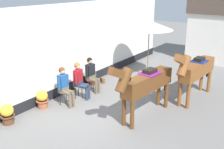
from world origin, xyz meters
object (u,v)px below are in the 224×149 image
seated_visitor_near (64,85)px  spare_stool_white (142,80)px  seated_visitor_middle (80,79)px  cafe_parasol (149,25)px  satchel_bag (103,80)px  saddled_horse_near (145,83)px  flower_planter_farthest (92,77)px  seated_visitor_far (92,73)px  saddled_horse_far (196,70)px  flower_planter_inner_near (42,99)px  flower_planter_nearest (7,114)px

seated_visitor_near → spare_stool_white: 3.27m
seated_visitor_middle → cafe_parasol: size_ratio=0.54×
seated_visitor_middle → satchel_bag: (-0.32, 1.83, -0.68)m
saddled_horse_near → flower_planter_farthest: size_ratio=4.67×
seated_visitor_far → saddled_horse_far: size_ratio=0.46×
cafe_parasol → flower_planter_farthest: bearing=-123.0°
seated_visitor_far → saddled_horse_near: saddled_horse_near is taller
saddled_horse_far → flower_planter_inner_near: saddled_horse_far is taller
seated_visitor_middle → saddled_horse_far: bearing=33.0°
saddled_horse_near → satchel_bag: bearing=148.9°
seated_visitor_middle → cafe_parasol: bearing=76.1°
seated_visitor_far → flower_planter_farthest: seated_visitor_far is taller
seated_visitor_near → flower_planter_inner_near: bearing=-130.1°
saddled_horse_near → flower_planter_inner_near: bearing=-156.8°
saddled_horse_near → spare_stool_white: 2.55m
cafe_parasol → satchel_bag: cafe_parasol is taller
flower_planter_farthest → seated_visitor_near: bearing=-76.4°
seated_visitor_middle → flower_planter_inner_near: 1.52m
flower_planter_nearest → spare_stool_white: flower_planter_nearest is taller
seated_visitor_near → seated_visitor_far: bearing=90.7°
saddled_horse_near → seated_visitor_far: bearing=164.8°
saddled_horse_far → flower_planter_nearest: saddled_horse_far is taller
seated_visitor_near → flower_planter_farthest: bearing=103.6°
flower_planter_nearest → cafe_parasol: (1.47, 6.39, 2.03)m
seated_visitor_far → spare_stool_white: 2.07m
cafe_parasol → satchel_bag: bearing=-123.8°
seated_visitor_middle → flower_planter_farthest: (-0.56, 1.40, -0.44)m
saddled_horse_far → flower_planter_nearest: 6.52m
saddled_horse_far → satchel_bag: 4.01m
seated_visitor_far → flower_planter_inner_near: bearing=-102.9°
seated_visitor_middle → cafe_parasol: cafe_parasol is taller
flower_planter_inner_near → spare_stool_white: size_ratio=1.39×
saddled_horse_far → satchel_bag: bearing=-173.2°
saddled_horse_near → cafe_parasol: (-1.77, 3.63, 1.20)m
seated_visitor_near → cafe_parasol: cafe_parasol is taller
seated_visitor_far → cafe_parasol: (0.97, 2.89, 1.59)m
saddled_horse_near → spare_stool_white: size_ratio=6.50×
flower_planter_farthest → cafe_parasol: 3.38m
seated_visitor_middle → flower_planter_farthest: bearing=112.0°
seated_visitor_near → flower_planter_nearest: size_ratio=2.17×
flower_planter_inner_near → satchel_bag: 3.20m
saddled_horse_near → seated_visitor_middle: bearing=-179.4°
seated_visitor_middle → seated_visitor_far: same height
saddled_horse_near → flower_planter_nearest: saddled_horse_near is taller
saddled_horse_far → flower_planter_inner_near: 5.52m
saddled_horse_far → spare_stool_white: 2.21m
seated_visitor_far → flower_planter_inner_near: seated_visitor_far is taller
flower_planter_nearest → spare_stool_white: (2.01, 4.86, 0.07)m
saddled_horse_far → spare_stool_white: size_ratio=6.52×
seated_visitor_near → cafe_parasol: bearing=77.8°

